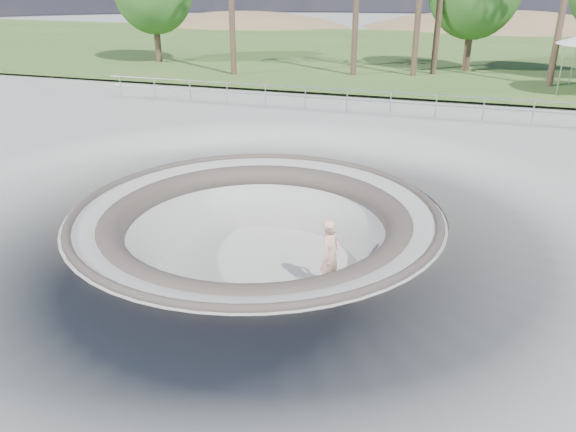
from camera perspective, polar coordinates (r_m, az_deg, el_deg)
name	(u,v)px	position (r m, az deg, el deg)	size (l,w,h in m)	color
ground	(256,210)	(15.65, -3.26, 0.58)	(180.00, 180.00, 0.00)	gray
skate_bowl	(258,268)	(16.45, -3.12, -5.30)	(14.00, 14.00, 4.10)	gray
grass_strip	(404,52)	(48.10, 11.67, 16.01)	(180.00, 36.00, 0.12)	#395823
distant_hills	(454,92)	(71.85, 16.48, 12.02)	(103.20, 45.00, 28.60)	brown
safety_railing	(347,100)	(26.54, 6.02, 11.62)	(25.00, 0.06, 1.03)	#9A9DA2
skateboard	(329,288)	(15.48, 4.22, -7.33)	(0.88, 0.42, 0.09)	olive
skater	(330,255)	(14.98, 4.33, -3.97)	(0.73, 0.48, 2.00)	#E4AA93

